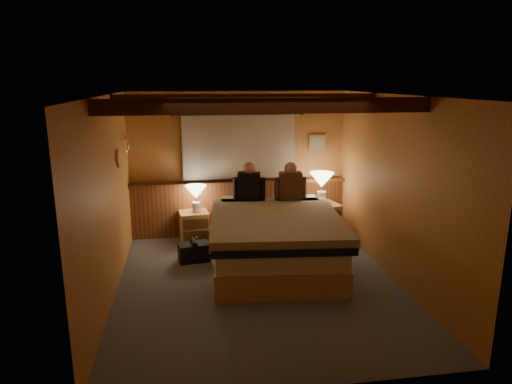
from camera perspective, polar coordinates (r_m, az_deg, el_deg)
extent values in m
plane|color=#525661|center=(6.04, 0.32, -11.42)|extent=(4.20, 4.20, 0.00)
plane|color=gold|center=(5.46, 0.35, 11.99)|extent=(4.20, 4.20, 0.00)
plane|color=#DC974F|center=(7.66, -2.19, 3.49)|extent=(3.60, 0.00, 3.60)
plane|color=#DC974F|center=(5.64, -18.04, -0.99)|extent=(0.00, 4.20, 4.20)
plane|color=#DC974F|center=(6.17, 17.06, 0.34)|extent=(0.00, 4.20, 4.20)
plane|color=#DC974F|center=(3.67, 5.65, -8.25)|extent=(3.60, 0.00, 3.60)
cube|color=brown|center=(7.78, -2.09, -2.03)|extent=(3.60, 0.12, 0.90)
cube|color=brown|center=(7.60, -2.06, 1.25)|extent=(3.60, 0.22, 0.04)
cylinder|color=#452111|center=(7.48, -2.18, 9.80)|extent=(2.10, 0.05, 0.05)
sphere|color=#452111|center=(7.43, -10.36, 9.56)|extent=(0.08, 0.08, 0.08)
sphere|color=#452111|center=(7.67, 5.75, 9.84)|extent=(0.08, 0.08, 0.08)
cube|color=beige|center=(7.55, -2.15, 5.64)|extent=(1.85, 0.08, 1.05)
cube|color=#452111|center=(4.88, 1.50, 10.70)|extent=(3.60, 0.15, 0.16)
cube|color=#452111|center=(6.36, -0.98, 11.44)|extent=(3.60, 0.15, 0.16)
cylinder|color=silver|center=(7.09, -15.94, 6.62)|extent=(0.03, 0.55, 0.03)
torus|color=silver|center=(6.95, -15.77, 5.50)|extent=(0.01, 0.21, 0.21)
torus|color=silver|center=(7.18, -15.56, 5.76)|extent=(0.01, 0.21, 0.21)
cube|color=tan|center=(7.86, 7.68, 6.22)|extent=(0.30, 0.03, 0.25)
cube|color=beige|center=(7.85, 7.71, 6.20)|extent=(0.24, 0.01, 0.19)
cube|color=tan|center=(6.54, 2.35, -7.81)|extent=(1.85, 2.35, 0.33)
cube|color=white|center=(6.43, 2.38, -5.35)|extent=(1.81, 2.30, 0.26)
cube|color=black|center=(6.12, 2.66, -4.73)|extent=(1.87, 1.91, 0.09)
cube|color=#C4868B|center=(6.23, 2.53, -3.64)|extent=(1.93, 2.14, 0.13)
cube|color=white|center=(7.16, -1.64, -1.49)|extent=(0.69, 0.43, 0.18)
cube|color=white|center=(7.24, 5.00, -1.38)|extent=(0.69, 0.43, 0.18)
cube|color=tan|center=(7.53, -7.73, -4.28)|extent=(0.50, 0.46, 0.50)
cube|color=brown|center=(7.32, -7.55, -3.99)|extent=(0.41, 0.07, 0.17)
cube|color=brown|center=(7.38, -7.50, -5.47)|extent=(0.41, 0.07, 0.17)
cylinder|color=silver|center=(7.32, -7.55, -3.99)|extent=(0.03, 0.03, 0.03)
cylinder|color=silver|center=(7.38, -7.50, -5.47)|extent=(0.03, 0.03, 0.03)
cube|color=tan|center=(7.68, 8.08, -3.59)|extent=(0.62, 0.58, 0.59)
cube|color=brown|center=(7.45, 8.97, -3.22)|extent=(0.48, 0.12, 0.21)
cube|color=brown|center=(7.52, 8.90, -4.94)|extent=(0.48, 0.12, 0.21)
cylinder|color=silver|center=(7.45, 8.97, -3.22)|extent=(0.04, 0.04, 0.03)
cylinder|color=silver|center=(7.52, 8.90, -4.94)|extent=(0.04, 0.04, 0.03)
cylinder|color=white|center=(7.40, -7.47, -1.90)|extent=(0.13, 0.13, 0.17)
cylinder|color=silver|center=(7.37, -7.49, -1.06)|extent=(0.02, 0.02, 0.09)
cone|color=#FFECC6|center=(7.33, -7.53, 0.01)|extent=(0.34, 0.34, 0.21)
cylinder|color=white|center=(7.61, 8.15, -0.66)|extent=(0.15, 0.15, 0.20)
cylinder|color=silver|center=(7.58, 8.18, 0.30)|extent=(0.03, 0.03, 0.11)
cone|color=#FFECC6|center=(7.54, 8.22, 1.51)|extent=(0.39, 0.39, 0.24)
cube|color=black|center=(7.06, -0.87, 0.63)|extent=(0.37, 0.26, 0.45)
cylinder|color=black|center=(7.08, -2.48, 0.36)|extent=(0.11, 0.11, 0.36)
cylinder|color=black|center=(7.06, 0.74, 0.33)|extent=(0.11, 0.11, 0.36)
sphere|color=tan|center=(6.99, -0.88, 2.93)|extent=(0.20, 0.20, 0.20)
cube|color=#4E321F|center=(7.10, 4.32, 0.66)|extent=(0.36, 0.22, 0.45)
cylinder|color=#4E321F|center=(7.08, 2.73, 0.35)|extent=(0.11, 0.11, 0.36)
cylinder|color=#4E321F|center=(7.14, 5.88, 0.41)|extent=(0.11, 0.11, 0.36)
sphere|color=tan|center=(7.04, 4.36, 2.95)|extent=(0.20, 0.20, 0.20)
cube|color=black|center=(6.77, -7.75, -7.46)|extent=(0.48, 0.33, 0.26)
cylinder|color=black|center=(6.71, -7.79, -6.27)|extent=(0.11, 0.27, 0.07)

